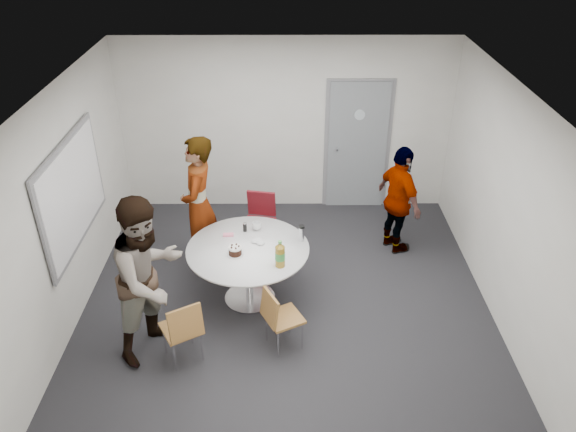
{
  "coord_description": "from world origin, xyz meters",
  "views": [
    {
      "loc": [
        -0.0,
        -5.51,
        4.52
      ],
      "look_at": [
        0.02,
        0.25,
        1.1
      ],
      "focal_mm": 35.0,
      "sensor_mm": 36.0,
      "label": 1
    }
  ],
  "objects_px": {
    "chair_far": "(260,216)",
    "table": "(250,255)",
    "chair_near_left": "(183,327)",
    "person_main": "(199,205)",
    "chair_near_right": "(278,315)",
    "person_left": "(149,277)",
    "door": "(357,146)",
    "person_right": "(399,201)",
    "whiteboard": "(73,193)"
  },
  "relations": [
    {
      "from": "person_main",
      "to": "person_left",
      "type": "xyz_separation_m",
      "value": [
        -0.32,
        -1.55,
        0.01
      ]
    },
    {
      "from": "whiteboard",
      "to": "person_right",
      "type": "height_order",
      "value": "whiteboard"
    },
    {
      "from": "person_main",
      "to": "person_left",
      "type": "height_order",
      "value": "person_left"
    },
    {
      "from": "whiteboard",
      "to": "person_right",
      "type": "relative_size",
      "value": 1.21
    },
    {
      "from": "chair_near_left",
      "to": "whiteboard",
      "type": "bearing_deg",
      "value": 108.38
    },
    {
      "from": "door",
      "to": "person_right",
      "type": "bearing_deg",
      "value": -71.03
    },
    {
      "from": "table",
      "to": "chair_near_left",
      "type": "height_order",
      "value": "table"
    },
    {
      "from": "door",
      "to": "person_right",
      "type": "relative_size",
      "value": 1.35
    },
    {
      "from": "person_main",
      "to": "table",
      "type": "bearing_deg",
      "value": 44.46
    },
    {
      "from": "table",
      "to": "chair_near_left",
      "type": "xyz_separation_m",
      "value": [
        -0.66,
        -1.07,
        -0.18
      ]
    },
    {
      "from": "table",
      "to": "person_left",
      "type": "xyz_separation_m",
      "value": [
        -1.01,
        -0.81,
        0.28
      ]
    },
    {
      "from": "person_right",
      "to": "person_left",
      "type": "bearing_deg",
      "value": 99.45
    },
    {
      "from": "chair_near_left",
      "to": "person_right",
      "type": "relative_size",
      "value": 0.52
    },
    {
      "from": "door",
      "to": "person_left",
      "type": "height_order",
      "value": "door"
    },
    {
      "from": "person_left",
      "to": "person_main",
      "type": "bearing_deg",
      "value": 21.53
    },
    {
      "from": "whiteboard",
      "to": "chair_near_left",
      "type": "relative_size",
      "value": 2.34
    },
    {
      "from": "door",
      "to": "person_right",
      "type": "height_order",
      "value": "door"
    },
    {
      "from": "whiteboard",
      "to": "table",
      "type": "distance_m",
      "value": 2.18
    },
    {
      "from": "door",
      "to": "chair_near_left",
      "type": "height_order",
      "value": "door"
    },
    {
      "from": "door",
      "to": "person_main",
      "type": "bearing_deg",
      "value": -142.81
    },
    {
      "from": "chair_near_right",
      "to": "chair_far",
      "type": "distance_m",
      "value": 2.02
    },
    {
      "from": "table",
      "to": "person_right",
      "type": "height_order",
      "value": "person_right"
    },
    {
      "from": "person_left",
      "to": "whiteboard",
      "type": "bearing_deg",
      "value": 79.83
    },
    {
      "from": "whiteboard",
      "to": "person_main",
      "type": "distance_m",
      "value": 1.54
    },
    {
      "from": "table",
      "to": "whiteboard",
      "type": "bearing_deg",
      "value": 175.75
    },
    {
      "from": "door",
      "to": "person_left",
      "type": "xyz_separation_m",
      "value": [
        -2.54,
        -3.24,
        -0.08
      ]
    },
    {
      "from": "person_main",
      "to": "person_right",
      "type": "bearing_deg",
      "value": 99.82
    },
    {
      "from": "whiteboard",
      "to": "person_left",
      "type": "height_order",
      "value": "whiteboard"
    },
    {
      "from": "person_main",
      "to": "person_left",
      "type": "relative_size",
      "value": 0.99
    },
    {
      "from": "whiteboard",
      "to": "person_left",
      "type": "xyz_separation_m",
      "value": [
        1.02,
        -0.96,
        -0.5
      ]
    },
    {
      "from": "chair_near_left",
      "to": "person_main",
      "type": "distance_m",
      "value": 1.87
    },
    {
      "from": "table",
      "to": "person_left",
      "type": "distance_m",
      "value": 1.32
    },
    {
      "from": "table",
      "to": "person_left",
      "type": "height_order",
      "value": "person_left"
    },
    {
      "from": "chair_far",
      "to": "person_left",
      "type": "xyz_separation_m",
      "value": [
        -1.08,
        -1.96,
        0.42
      ]
    },
    {
      "from": "chair_near_right",
      "to": "chair_near_left",
      "type": "bearing_deg",
      "value": -104.38
    },
    {
      "from": "person_right",
      "to": "door",
      "type": "bearing_deg",
      "value": -4.59
    },
    {
      "from": "chair_far",
      "to": "person_left",
      "type": "bearing_deg",
      "value": 72.13
    },
    {
      "from": "door",
      "to": "chair_near_left",
      "type": "xyz_separation_m",
      "value": [
        -2.19,
        -3.5,
        -0.54
      ]
    },
    {
      "from": "table",
      "to": "person_right",
      "type": "relative_size",
      "value": 0.94
    },
    {
      "from": "table",
      "to": "chair_near_right",
      "type": "xyz_separation_m",
      "value": [
        0.34,
        -0.85,
        -0.2
      ]
    },
    {
      "from": "chair_far",
      "to": "person_main",
      "type": "relative_size",
      "value": 0.46
    },
    {
      "from": "chair_near_left",
      "to": "chair_far",
      "type": "distance_m",
      "value": 2.34
    },
    {
      "from": "chair_near_left",
      "to": "table",
      "type": "bearing_deg",
      "value": 28.52
    },
    {
      "from": "chair_far",
      "to": "table",
      "type": "bearing_deg",
      "value": 97.51
    },
    {
      "from": "person_left",
      "to": "person_right",
      "type": "bearing_deg",
      "value": -23.9
    },
    {
      "from": "table",
      "to": "chair_near_left",
      "type": "distance_m",
      "value": 1.27
    },
    {
      "from": "person_left",
      "to": "table",
      "type": "bearing_deg",
      "value": -18.33
    },
    {
      "from": "person_main",
      "to": "chair_near_left",
      "type": "bearing_deg",
      "value": 2.61
    },
    {
      "from": "chair_near_left",
      "to": "person_main",
      "type": "xyz_separation_m",
      "value": [
        -0.04,
        1.81,
        0.45
      ]
    },
    {
      "from": "chair_near_left",
      "to": "person_left",
      "type": "xyz_separation_m",
      "value": [
        -0.35,
        0.26,
        0.46
      ]
    }
  ]
}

